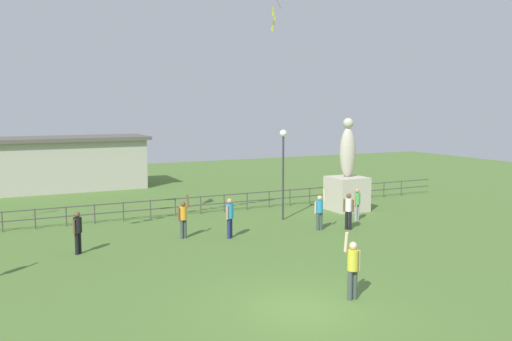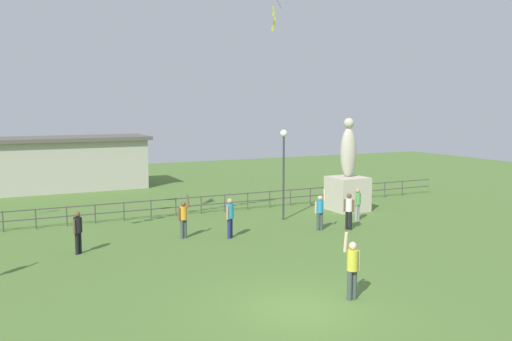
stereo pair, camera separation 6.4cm
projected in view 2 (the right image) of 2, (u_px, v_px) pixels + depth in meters
ground_plane at (299, 309)px, 15.33m from camera, size 80.00×80.00×0.00m
statue_monument at (348, 183)px, 29.68m from camera, size 1.85×1.85×5.02m
lamppost at (284, 155)px, 26.96m from camera, size 0.36×0.36×4.50m
person_0 at (184, 217)px, 23.41m from camera, size 0.51×0.30×1.89m
person_1 at (349, 209)px, 25.07m from camera, size 0.34×0.43×1.68m
person_2 at (358, 202)px, 27.06m from camera, size 0.47×0.30×1.61m
person_3 at (230, 215)px, 23.44m from camera, size 0.43×0.36×1.73m
person_4 at (320, 210)px, 24.95m from camera, size 0.48×0.34×1.89m
person_6 at (352, 266)px, 15.97m from camera, size 0.53×0.32×2.04m
person_7 at (78, 230)px, 20.94m from camera, size 0.38×0.38×1.66m
waterfront_railing at (152, 206)px, 27.60m from camera, size 36.03×0.06×0.95m
pavilion_building at (40, 164)px, 36.30m from camera, size 14.26×4.36×3.58m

